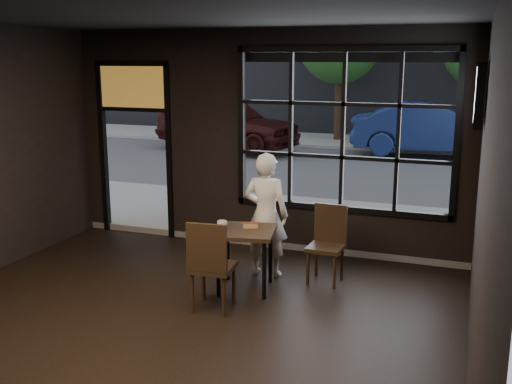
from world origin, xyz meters
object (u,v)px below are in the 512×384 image
at_px(man, 266,215).
at_px(cafe_table, 245,259).
at_px(navy_car, 431,129).
at_px(chair_near, 213,264).

bearing_deg(man, cafe_table, 82.22).
distance_m(cafe_table, navy_car, 11.11).
distance_m(cafe_table, man, 0.71).
xyz_separation_m(man, navy_car, (1.28, 10.45, 0.02)).
xyz_separation_m(cafe_table, navy_car, (1.35, 11.01, 0.45)).
bearing_deg(man, chair_near, 80.04).
distance_m(man, navy_car, 10.52).
height_order(cafe_table, chair_near, chair_near).
height_order(man, navy_car, man).
distance_m(cafe_table, chair_near, 0.69).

